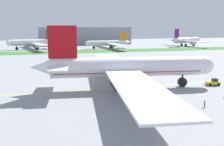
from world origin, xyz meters
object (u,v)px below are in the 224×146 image
airliner_foreground (125,68)px  traffic_cone_near_nose (224,97)px  service_truck_baggage_loader (182,60)px  parked_airliner_far_left (34,42)px  ground_crew_marshaller_front (157,108)px  parked_airliner_far_centre (109,43)px  parked_airliner_far_right (185,40)px  ground_crew_wingwalker_port (205,103)px  pushback_tug (213,82)px

airliner_foreground → traffic_cone_near_nose: airliner_foreground is taller
service_truck_baggage_loader → airliner_foreground: bearing=-135.1°
parked_airliner_far_left → service_truck_baggage_loader: bearing=-53.5°
ground_crew_marshaller_front → parked_airliner_far_left: (-31.96, 172.48, 4.51)m
airliner_foreground → parked_airliner_far_centre: bearing=78.0°
airliner_foreground → parked_airliner_far_centre: airliner_foreground is taller
traffic_cone_near_nose → ground_crew_marshaller_front: bearing=-163.9°
ground_crew_marshaller_front → parked_airliner_far_right: 201.95m
parked_airliner_far_left → parked_airliner_far_centre: (62.47, -6.84, -0.92)m
parked_airliner_far_right → parked_airliner_far_left: bearing=179.4°
airliner_foreground → service_truck_baggage_loader: size_ratio=14.70×
ground_crew_wingwalker_port → ground_crew_marshaller_front: ground_crew_marshaller_front is taller
ground_crew_marshaller_front → traffic_cone_near_nose: bearing=16.1°
pushback_tug → parked_airliner_far_left: 164.09m
ground_crew_marshaller_front → traffic_cone_near_nose: ground_crew_marshaller_front is taller
traffic_cone_near_nose → parked_airliner_far_centre: (8.58, 159.32, 4.37)m
pushback_tug → service_truck_baggage_loader: size_ratio=1.00×
pushback_tug → parked_airliner_far_centre: size_ratio=0.09×
pushback_tug → parked_airliner_far_right: bearing=62.5°
ground_crew_wingwalker_port → parked_airliner_far_centre: bearing=83.8°
service_truck_baggage_loader → parked_airliner_far_left: 129.73m
ground_crew_wingwalker_port → parked_airliner_far_right: 194.62m
traffic_cone_near_nose → parked_airliner_far_right: size_ratio=0.01×
parked_airliner_far_centre → pushback_tug: bearing=-90.7°
airliner_foreground → parked_airliner_far_left: airliner_foreground is taller
traffic_cone_near_nose → parked_airliner_far_centre: size_ratio=0.01×
airliner_foreground → ground_crew_wingwalker_port: 26.12m
parked_airliner_far_right → airliner_foreground: bearing=-125.9°
airliner_foreground → parked_airliner_far_left: 152.46m
parked_airliner_far_right → pushback_tug: bearing=-117.5°
airliner_foreground → parked_airliner_far_right: (106.95, 147.59, -0.82)m
airliner_foreground → traffic_cone_near_nose: 28.29m
airliner_foreground → ground_crew_marshaller_front: (-0.28, -23.47, -5.34)m
ground_crew_marshaller_front → parked_airliner_far_centre: (30.50, 165.64, 3.59)m
airliner_foreground → parked_airliner_far_left: (-32.24, 149.01, -0.83)m
ground_crew_wingwalker_port → ground_crew_marshaller_front: size_ratio=0.92×
ground_crew_marshaller_front → parked_airliner_far_centre: parked_airliner_far_centre is taller
airliner_foreground → service_truck_baggage_loader: bearing=44.9°
ground_crew_marshaller_front → traffic_cone_near_nose: size_ratio=3.01×
ground_crew_marshaller_front → service_truck_baggage_loader: service_truck_baggage_loader is taller
pushback_tug → ground_crew_marshaller_front: bearing=-145.0°
pushback_tug → parked_airliner_far_centre: 145.63m
service_truck_baggage_loader → parked_airliner_far_centre: parked_airliner_far_centre is taller
ground_crew_marshaller_front → parked_airliner_far_centre: 168.46m
service_truck_baggage_loader → pushback_tug: bearing=-109.0°
traffic_cone_near_nose → parked_airliner_far_left: bearing=108.0°
pushback_tug → parked_airliner_far_centre: bearing=89.3°
service_truck_baggage_loader → parked_airliner_far_centre: 98.50m
traffic_cone_near_nose → service_truck_baggage_loader: bearing=69.4°
parked_airliner_far_centre → parked_airliner_far_right: (76.73, 5.43, 0.92)m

